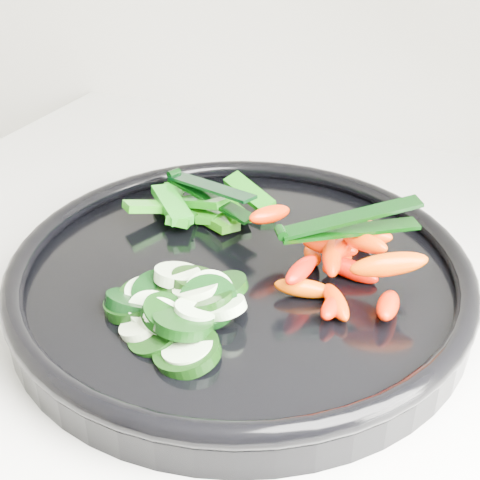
% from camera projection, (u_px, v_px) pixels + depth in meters
% --- Properties ---
extents(veggie_tray, '(0.46, 0.46, 0.04)m').
position_uv_depth(veggie_tray, '(240.00, 276.00, 0.54)').
color(veggie_tray, black).
rests_on(veggie_tray, counter).
extents(cucumber_pile, '(0.12, 0.12, 0.04)m').
position_uv_depth(cucumber_pile, '(173.00, 306.00, 0.49)').
color(cucumber_pile, black).
rests_on(cucumber_pile, veggie_tray).
extents(carrot_pile, '(0.15, 0.15, 0.05)m').
position_uv_depth(carrot_pile, '(343.00, 258.00, 0.53)').
color(carrot_pile, '#FF5500').
rests_on(carrot_pile, veggie_tray).
extents(pepper_pile, '(0.12, 0.11, 0.04)m').
position_uv_depth(pepper_pile, '(199.00, 207.00, 0.62)').
color(pepper_pile, '#226309').
rests_on(pepper_pile, veggie_tray).
extents(tong_carrot, '(0.10, 0.08, 0.02)m').
position_uv_depth(tong_carrot, '(346.00, 224.00, 0.51)').
color(tong_carrot, black).
rests_on(tong_carrot, carrot_pile).
extents(tong_pepper, '(0.11, 0.06, 0.02)m').
position_uv_depth(tong_pepper, '(208.00, 191.00, 0.61)').
color(tong_pepper, black).
rests_on(tong_pepper, pepper_pile).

